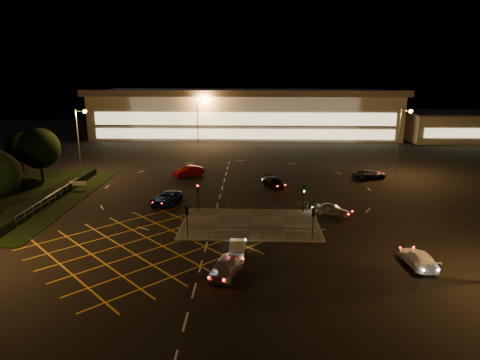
{
  "coord_description": "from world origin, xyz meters",
  "views": [
    {
      "loc": [
        2.4,
        -44.38,
        15.98
      ],
      "look_at": [
        0.56,
        8.7,
        2.0
      ],
      "focal_mm": 32.0,
      "sensor_mm": 36.0,
      "label": 1
    }
  ],
  "objects_px": {
    "car_left_blue": "(166,198)",
    "car_queue_white": "(237,249)",
    "signal_ne": "(304,193)",
    "car_right_silver": "(332,210)",
    "car_approach_white": "(418,258)",
    "signal_sw": "(187,215)",
    "car_near_silver": "(226,266)",
    "car_circ_red": "(189,171)",
    "car_east_grey": "(369,174)",
    "signal_nw": "(198,192)",
    "car_far_dkgrey": "(274,182)",
    "signal_se": "(313,216)"
  },
  "relations": [
    {
      "from": "signal_ne",
      "to": "car_far_dkgrey",
      "type": "xyz_separation_m",
      "value": [
        -2.9,
        10.79,
        -1.72
      ]
    },
    {
      "from": "car_near_silver",
      "to": "car_approach_white",
      "type": "relative_size",
      "value": 0.98
    },
    {
      "from": "car_far_dkgrey",
      "to": "signal_se",
      "type": "bearing_deg",
      "value": -107.67
    },
    {
      "from": "signal_ne",
      "to": "car_east_grey",
      "type": "distance_m",
      "value": 19.37
    },
    {
      "from": "signal_sw",
      "to": "car_circ_red",
      "type": "bearing_deg",
      "value": -81.63
    },
    {
      "from": "car_circ_red",
      "to": "car_queue_white",
      "type": "bearing_deg",
      "value": -21.57
    },
    {
      "from": "signal_se",
      "to": "signal_ne",
      "type": "distance_m",
      "value": 7.99
    },
    {
      "from": "car_left_blue",
      "to": "car_right_silver",
      "type": "bearing_deg",
      "value": 7.06
    },
    {
      "from": "car_circ_red",
      "to": "car_east_grey",
      "type": "bearing_deg",
      "value": 49.7
    },
    {
      "from": "car_queue_white",
      "to": "car_left_blue",
      "type": "height_order",
      "value": "car_left_blue"
    },
    {
      "from": "signal_sw",
      "to": "car_far_dkgrey",
      "type": "xyz_separation_m",
      "value": [
        9.1,
        18.78,
        -1.72
      ]
    },
    {
      "from": "signal_sw",
      "to": "car_queue_white",
      "type": "relative_size",
      "value": 0.85
    },
    {
      "from": "signal_nw",
      "to": "car_approach_white",
      "type": "distance_m",
      "value": 24.11
    },
    {
      "from": "signal_nw",
      "to": "car_approach_white",
      "type": "xyz_separation_m",
      "value": [
        20.07,
        -13.24,
        -1.71
      ]
    },
    {
      "from": "signal_nw",
      "to": "car_east_grey",
      "type": "height_order",
      "value": "signal_nw"
    },
    {
      "from": "car_right_silver",
      "to": "car_east_grey",
      "type": "distance_m",
      "value": 18.35
    },
    {
      "from": "signal_se",
      "to": "car_queue_white",
      "type": "bearing_deg",
      "value": 28.52
    },
    {
      "from": "car_queue_white",
      "to": "car_east_grey",
      "type": "xyz_separation_m",
      "value": [
        18.48,
        27.37,
        0.09
      ]
    },
    {
      "from": "car_near_silver",
      "to": "car_queue_white",
      "type": "distance_m",
      "value": 3.7
    },
    {
      "from": "car_far_dkgrey",
      "to": "car_near_silver",
      "type": "bearing_deg",
      "value": -126.99
    },
    {
      "from": "car_far_dkgrey",
      "to": "car_circ_red",
      "type": "xyz_separation_m",
      "value": [
        -12.7,
        5.67,
        0.12
      ]
    },
    {
      "from": "car_right_silver",
      "to": "car_approach_white",
      "type": "xyz_separation_m",
      "value": [
        4.95,
        -12.42,
        -0.01
      ]
    },
    {
      "from": "car_far_dkgrey",
      "to": "car_approach_white",
      "type": "distance_m",
      "value": 26.42
    },
    {
      "from": "signal_se",
      "to": "car_right_silver",
      "type": "distance_m",
      "value": 8.01
    },
    {
      "from": "car_east_grey",
      "to": "car_left_blue",
      "type": "bearing_deg",
      "value": 92.29
    },
    {
      "from": "car_left_blue",
      "to": "car_east_grey",
      "type": "xyz_separation_m",
      "value": [
        27.7,
        12.84,
        -0.01
      ]
    },
    {
      "from": "signal_se",
      "to": "car_near_silver",
      "type": "xyz_separation_m",
      "value": [
        -7.78,
        -7.46,
        -1.61
      ]
    },
    {
      "from": "signal_ne",
      "to": "car_near_silver",
      "type": "bearing_deg",
      "value": -116.75
    },
    {
      "from": "car_queue_white",
      "to": "car_right_silver",
      "type": "height_order",
      "value": "car_right_silver"
    },
    {
      "from": "car_east_grey",
      "to": "signal_ne",
      "type": "bearing_deg",
      "value": 121.12
    },
    {
      "from": "car_east_grey",
      "to": "car_approach_white",
      "type": "height_order",
      "value": "car_east_grey"
    },
    {
      "from": "car_approach_white",
      "to": "car_queue_white",
      "type": "bearing_deg",
      "value": -11.3
    },
    {
      "from": "car_near_silver",
      "to": "car_left_blue",
      "type": "bearing_deg",
      "value": 131.81
    },
    {
      "from": "car_right_silver",
      "to": "car_east_grey",
      "type": "bearing_deg",
      "value": 5.13
    },
    {
      "from": "car_left_blue",
      "to": "car_queue_white",
      "type": "bearing_deg",
      "value": -40.23
    },
    {
      "from": "car_left_blue",
      "to": "car_right_silver",
      "type": "height_order",
      "value": "car_left_blue"
    },
    {
      "from": "car_queue_white",
      "to": "car_left_blue",
      "type": "distance_m",
      "value": 17.21
    },
    {
      "from": "car_far_dkgrey",
      "to": "signal_nw",
      "type": "bearing_deg",
      "value": -156.59
    },
    {
      "from": "car_left_blue",
      "to": "car_east_grey",
      "type": "bearing_deg",
      "value": 42.23
    },
    {
      "from": "signal_nw",
      "to": "signal_ne",
      "type": "distance_m",
      "value": 12.0
    },
    {
      "from": "car_near_silver",
      "to": "car_east_grey",
      "type": "distance_m",
      "value": 36.46
    },
    {
      "from": "car_queue_white",
      "to": "car_east_grey",
      "type": "height_order",
      "value": "car_east_grey"
    },
    {
      "from": "signal_ne",
      "to": "car_right_silver",
      "type": "xyz_separation_m",
      "value": [
        3.12,
        -0.81,
        -1.7
      ]
    },
    {
      "from": "car_near_silver",
      "to": "car_right_silver",
      "type": "relative_size",
      "value": 1.13
    },
    {
      "from": "car_near_silver",
      "to": "car_right_silver",
      "type": "xyz_separation_m",
      "value": [
        10.91,
        14.63,
        -0.09
      ]
    },
    {
      "from": "signal_sw",
      "to": "car_far_dkgrey",
      "type": "bearing_deg",
      "value": -115.86
    },
    {
      "from": "car_approach_white",
      "to": "signal_sw",
      "type": "bearing_deg",
      "value": -20.61
    },
    {
      "from": "car_left_blue",
      "to": "car_east_grey",
      "type": "distance_m",
      "value": 30.54
    },
    {
      "from": "signal_se",
      "to": "car_far_dkgrey",
      "type": "bearing_deg",
      "value": -81.23
    },
    {
      "from": "car_far_dkgrey",
      "to": "car_queue_white",
      "type": "bearing_deg",
      "value": -126.86
    }
  ]
}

